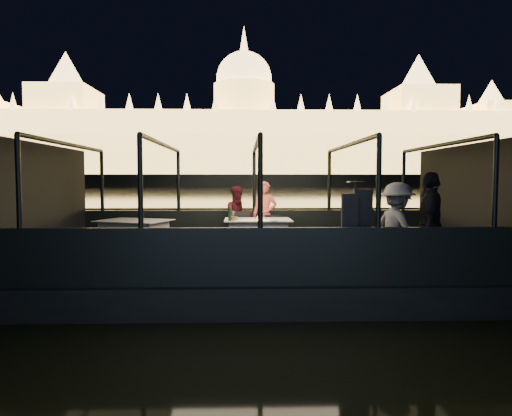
{
  "coord_description": "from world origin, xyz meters",
  "views": [
    {
      "loc": [
        -0.25,
        -8.87,
        2.12
      ],
      "look_at": [
        0.0,
        0.4,
        1.55
      ],
      "focal_mm": 32.0,
      "sensor_mm": 36.0,
      "label": 1
    }
  ],
  "objects_px": {
    "dining_table_aft": "(134,237)",
    "coat_stand": "(355,225)",
    "chair_port_left": "(242,231)",
    "dining_table_central": "(258,236)",
    "chair_port_right": "(273,231)",
    "person_woman_coral": "(265,217)",
    "wine_bottle": "(230,214)",
    "person_man_maroon": "(238,217)",
    "passenger_stripe": "(397,225)",
    "passenger_dark": "(430,227)"
  },
  "relations": [
    {
      "from": "dining_table_central",
      "to": "passenger_dark",
      "type": "relative_size",
      "value": 0.82
    },
    {
      "from": "dining_table_central",
      "to": "coat_stand",
      "type": "bearing_deg",
      "value": -60.77
    },
    {
      "from": "chair_port_right",
      "to": "coat_stand",
      "type": "distance_m",
      "value": 3.34
    },
    {
      "from": "chair_port_left",
      "to": "dining_table_aft",
      "type": "bearing_deg",
      "value": -175.25
    },
    {
      "from": "chair_port_right",
      "to": "coat_stand",
      "type": "xyz_separation_m",
      "value": [
        1.12,
        -3.11,
        0.45
      ]
    },
    {
      "from": "dining_table_central",
      "to": "dining_table_aft",
      "type": "bearing_deg",
      "value": -178.27
    },
    {
      "from": "chair_port_right",
      "to": "person_woman_coral",
      "type": "height_order",
      "value": "person_woman_coral"
    },
    {
      "from": "wine_bottle",
      "to": "person_man_maroon",
      "type": "bearing_deg",
      "value": 81.3
    },
    {
      "from": "dining_table_aft",
      "to": "wine_bottle",
      "type": "height_order",
      "value": "wine_bottle"
    },
    {
      "from": "passenger_dark",
      "to": "wine_bottle",
      "type": "distance_m",
      "value": 3.99
    },
    {
      "from": "chair_port_left",
      "to": "wine_bottle",
      "type": "bearing_deg",
      "value": -114.27
    },
    {
      "from": "passenger_dark",
      "to": "chair_port_left",
      "type": "bearing_deg",
      "value": -108.66
    },
    {
      "from": "person_woman_coral",
      "to": "wine_bottle",
      "type": "distance_m",
      "value": 1.37
    },
    {
      "from": "chair_port_left",
      "to": "coat_stand",
      "type": "distance_m",
      "value": 3.64
    },
    {
      "from": "person_woman_coral",
      "to": "wine_bottle",
      "type": "height_order",
      "value": "person_woman_coral"
    },
    {
      "from": "passenger_stripe",
      "to": "wine_bottle",
      "type": "height_order",
      "value": "passenger_stripe"
    },
    {
      "from": "coat_stand",
      "to": "chair_port_left",
      "type": "bearing_deg",
      "value": 120.68
    },
    {
      "from": "dining_table_central",
      "to": "chair_port_left",
      "type": "distance_m",
      "value": 0.58
    },
    {
      "from": "chair_port_right",
      "to": "person_man_maroon",
      "type": "relative_size",
      "value": 0.54
    },
    {
      "from": "dining_table_central",
      "to": "passenger_stripe",
      "type": "relative_size",
      "value": 0.91
    },
    {
      "from": "chair_port_left",
      "to": "coat_stand",
      "type": "relative_size",
      "value": 0.54
    },
    {
      "from": "wine_bottle",
      "to": "dining_table_aft",
      "type": "bearing_deg",
      "value": 171.41
    },
    {
      "from": "passenger_dark",
      "to": "wine_bottle",
      "type": "bearing_deg",
      "value": -97.42
    },
    {
      "from": "person_woman_coral",
      "to": "passenger_dark",
      "type": "distance_m",
      "value": 4.15
    },
    {
      "from": "dining_table_aft",
      "to": "coat_stand",
      "type": "distance_m",
      "value": 4.92
    },
    {
      "from": "coat_stand",
      "to": "person_woman_coral",
      "type": "relative_size",
      "value": 1.02
    },
    {
      "from": "person_woman_coral",
      "to": "passenger_stripe",
      "type": "bearing_deg",
      "value": -45.3
    },
    {
      "from": "person_man_maroon",
      "to": "passenger_dark",
      "type": "height_order",
      "value": "passenger_dark"
    },
    {
      "from": "dining_table_aft",
      "to": "passenger_dark",
      "type": "height_order",
      "value": "passenger_dark"
    },
    {
      "from": "passenger_stripe",
      "to": "dining_table_aft",
      "type": "bearing_deg",
      "value": 45.21
    },
    {
      "from": "passenger_dark",
      "to": "person_woman_coral",
      "type": "bearing_deg",
      "value": -116.51
    },
    {
      "from": "dining_table_central",
      "to": "person_man_maroon",
      "type": "xyz_separation_m",
      "value": [
        -0.43,
        0.72,
        0.36
      ]
    },
    {
      "from": "dining_table_aft",
      "to": "passenger_dark",
      "type": "distance_m",
      "value": 5.98
    },
    {
      "from": "dining_table_central",
      "to": "dining_table_aft",
      "type": "relative_size",
      "value": 1.01
    },
    {
      "from": "chair_port_right",
      "to": "chair_port_left",
      "type": "bearing_deg",
      "value": -177.35
    },
    {
      "from": "chair_port_right",
      "to": "dining_table_aft",
      "type": "bearing_deg",
      "value": -167.43
    },
    {
      "from": "chair_port_left",
      "to": "passenger_stripe",
      "type": "bearing_deg",
      "value": -53.53
    },
    {
      "from": "dining_table_central",
      "to": "passenger_stripe",
      "type": "distance_m",
      "value": 3.26
    },
    {
      "from": "person_man_maroon",
      "to": "passenger_stripe",
      "type": "xyz_separation_m",
      "value": [
        2.74,
        -2.97,
        0.1
      ]
    },
    {
      "from": "chair_port_right",
      "to": "wine_bottle",
      "type": "relative_size",
      "value": 2.55
    },
    {
      "from": "dining_table_aft",
      "to": "chair_port_right",
      "type": "distance_m",
      "value": 3.08
    },
    {
      "from": "coat_stand",
      "to": "chair_port_right",
      "type": "bearing_deg",
      "value": 109.86
    },
    {
      "from": "dining_table_aft",
      "to": "passenger_stripe",
      "type": "xyz_separation_m",
      "value": [
        4.98,
        -2.17,
        0.47
      ]
    },
    {
      "from": "chair_port_left",
      "to": "person_woman_coral",
      "type": "distance_m",
      "value": 0.67
    },
    {
      "from": "person_woman_coral",
      "to": "wine_bottle",
      "type": "relative_size",
      "value": 5.09
    },
    {
      "from": "person_man_maroon",
      "to": "wine_bottle",
      "type": "bearing_deg",
      "value": -117.73
    },
    {
      "from": "dining_table_central",
      "to": "coat_stand",
      "type": "xyz_separation_m",
      "value": [
        1.49,
        -2.66,
        0.51
      ]
    },
    {
      "from": "chair_port_right",
      "to": "person_woman_coral",
      "type": "distance_m",
      "value": 0.44
    },
    {
      "from": "dining_table_central",
      "to": "chair_port_right",
      "type": "height_order",
      "value": "chair_port_right"
    },
    {
      "from": "chair_port_right",
      "to": "passenger_stripe",
      "type": "bearing_deg",
      "value": -51.57
    }
  ]
}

